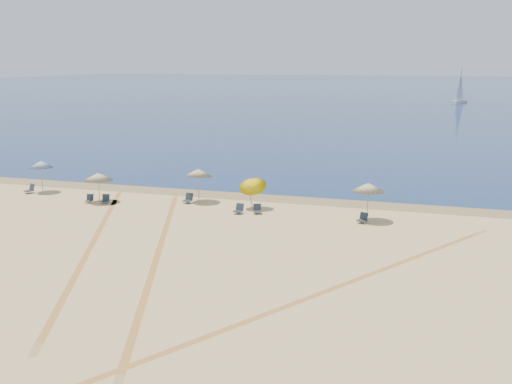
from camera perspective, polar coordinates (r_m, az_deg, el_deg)
ground at (r=24.88m, az=-13.68°, el=-12.56°), size 160.00×160.00×0.00m
ocean at (r=244.80m, az=14.12°, el=9.69°), size 500.00×500.00×0.00m
wet_sand at (r=46.06m, az=1.43°, el=-0.54°), size 500.00×500.00×0.00m
umbrella_0 at (r=50.75m, az=-19.98°, el=2.52°), size 1.89×1.89×2.60m
umbrella_1 at (r=45.88m, az=-14.94°, el=1.44°), size 2.20×2.20×2.27m
umbrella_2 at (r=44.58m, az=-5.58°, el=1.87°), size 2.11×2.15×2.58m
umbrella_3 at (r=42.24m, az=-0.37°, el=0.83°), size 1.99×2.02×2.58m
umbrella_4 at (r=39.71m, az=10.74°, el=0.46°), size 2.10×2.10×2.61m
chair_0 at (r=50.96m, az=-20.89°, el=0.27°), size 0.84×0.89×0.73m
chair_1 at (r=46.13m, az=-15.71°, el=-0.65°), size 0.64×0.70×0.62m
chair_2 at (r=45.65m, az=-14.27°, el=-0.68°), size 0.68×0.75×0.65m
chair_3 at (r=44.60m, az=-6.53°, el=-0.64°), size 0.66×0.76×0.72m
chair_4 at (r=41.26m, az=-1.66°, el=-1.66°), size 0.66×0.74×0.69m
chair_5 at (r=41.25m, az=0.13°, el=-1.68°), size 0.74×0.79×0.66m
chair_6 at (r=39.50m, az=10.23°, el=-2.52°), size 0.75×0.80×0.67m
sailboat_1 at (r=160.35m, az=19.02°, el=9.04°), size 4.16×5.78×8.66m
tire_tracks at (r=32.49m, az=-6.78°, el=-6.24°), size 53.06×42.29×0.00m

